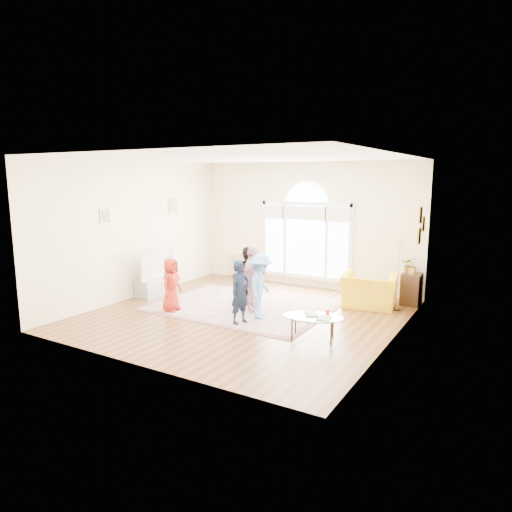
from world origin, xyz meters
The scene contains 18 objects.
ground centered at (0.00, 0.00, 0.00)m, with size 6.00×6.00×0.00m, color #57321B.
room_shell centered at (0.01, 2.83, 1.57)m, with size 6.00×6.00×6.00m.
area_rug centered at (-0.38, 0.48, 0.01)m, with size 3.60×2.60×0.02m, color beige.
rug_border centered at (-0.38, 0.48, 0.01)m, with size 3.80×2.80×0.01m, color #875558.
tv_console centered at (-2.75, 0.30, 0.21)m, with size 0.45×1.00×0.42m, color #989AA0.
television centered at (-2.74, 0.30, 0.75)m, with size 0.18×1.16×0.67m.
coffee_table centered at (1.79, -0.61, 0.40)m, with size 1.21×0.95×0.54m.
armchair centered at (2.03, 1.88, 0.37)m, with size 1.14×0.99×0.74m, color yellow.
side_cabinet centered at (2.78, 2.59, 0.35)m, with size 0.40×0.50×0.70m, color black.
floor_lamp centered at (2.61, 1.97, 1.28)m, with size 0.32×0.32×1.51m.
plant_pedestal centered at (2.70, 2.65, 0.35)m, with size 0.20×0.20×0.70m, color white.
potted_plant centered at (2.70, 2.65, 0.89)m, with size 0.34×0.29×0.38m, color #33722D.
leaning_picture centered at (-1.93, 2.90, 0.00)m, with size 0.80×0.05×0.62m, color tan.
child_red centered at (-1.47, -0.57, 0.59)m, with size 0.55×0.36×1.14m, color #B42519.
child_navy centered at (0.23, -0.55, 0.64)m, with size 0.45×0.30×1.23m, color #121C34.
child_black centered at (-0.20, 0.53, 0.68)m, with size 0.64×0.50×1.33m, color black.
child_pink centered at (0.02, 0.26, 0.72)m, with size 0.82×0.34×1.39m, color #E4A2AB.
child_blue centered at (0.40, -0.04, 0.67)m, with size 0.84×0.49×1.31m, color #67A4EB.
Camera 1 is at (4.83, -7.72, 2.82)m, focal length 32.00 mm.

